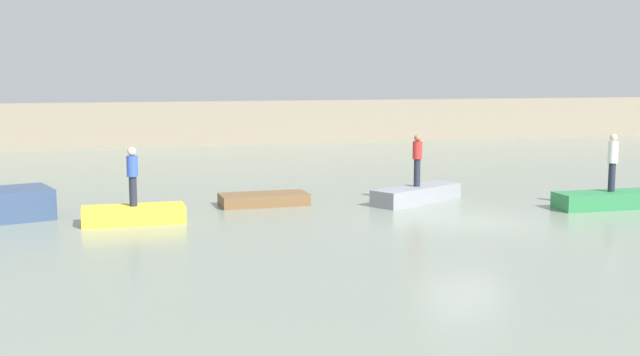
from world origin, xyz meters
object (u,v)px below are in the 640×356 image
object	(u,v)px
person_white_shirt	(613,159)
person_red_shirt	(417,158)
rowboat_grey	(417,194)
rowboat_green	(611,200)
person_blue_shirt	(132,173)
rowboat_yellow	(134,215)
rowboat_brown	(264,199)

from	to	relation	value
person_white_shirt	person_red_shirt	size ratio (longest dim) A/B	1.07
rowboat_grey	person_white_shirt	xyz separation A→B (m)	(5.66, -2.69, 1.31)
rowboat_green	person_blue_shirt	size ratio (longest dim) A/B	2.16
rowboat_yellow	rowboat_grey	bearing A→B (deg)	7.49
rowboat_yellow	rowboat_grey	xyz separation A→B (m)	(9.38, 1.32, 0.02)
person_white_shirt	person_blue_shirt	bearing A→B (deg)	174.79
rowboat_brown	rowboat_green	world-z (taller)	rowboat_green
rowboat_brown	person_white_shirt	bearing A→B (deg)	-19.86
person_red_shirt	rowboat_yellow	bearing A→B (deg)	-172.01
rowboat_grey	person_white_shirt	world-z (taller)	person_white_shirt
person_blue_shirt	person_white_shirt	size ratio (longest dim) A/B	0.92
rowboat_green	person_white_shirt	bearing A→B (deg)	7.57
rowboat_grey	person_blue_shirt	xyz separation A→B (m)	(-9.38, -1.32, 1.21)
rowboat_grey	rowboat_green	bearing A→B (deg)	-54.36
rowboat_yellow	rowboat_grey	world-z (taller)	rowboat_grey
person_blue_shirt	person_red_shirt	bearing A→B (deg)	7.99
rowboat_green	person_blue_shirt	world-z (taller)	person_blue_shirt
person_blue_shirt	person_white_shirt	xyz separation A→B (m)	(15.04, -1.37, 0.11)
rowboat_yellow	rowboat_green	world-z (taller)	rowboat_green
rowboat_brown	person_red_shirt	xyz separation A→B (m)	(5.11, -0.80, 1.33)
rowboat_brown	person_red_shirt	distance (m)	5.34
rowboat_grey	rowboat_brown	bearing A→B (deg)	142.19
rowboat_brown	person_blue_shirt	world-z (taller)	person_blue_shirt
rowboat_brown	person_white_shirt	distance (m)	11.40
rowboat_yellow	person_red_shirt	bearing A→B (deg)	7.49
rowboat_grey	rowboat_green	size ratio (longest dim) A/B	0.97
rowboat_yellow	person_white_shirt	xyz separation A→B (m)	(15.04, -1.37, 1.33)
rowboat_green	person_blue_shirt	bearing A→B (deg)	175.23
rowboat_yellow	rowboat_green	xyz separation A→B (m)	(15.04, -1.37, 0.02)
rowboat_brown	rowboat_green	xyz separation A→B (m)	(10.76, -3.49, 0.07)
rowboat_grey	rowboat_green	distance (m)	6.26
rowboat_green	person_red_shirt	distance (m)	6.39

